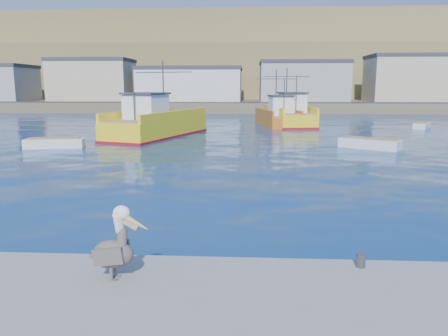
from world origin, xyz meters
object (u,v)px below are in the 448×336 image
at_px(skiff_left, 55,144).
at_px(skiff_mid, 370,144).
at_px(skiff_far, 422,126).
at_px(boat_orange, 278,116).
at_px(trawler_yellow_a, 156,124).
at_px(trawler_yellow_b, 289,116).
at_px(pelican, 115,248).

distance_m(skiff_left, skiff_mid, 22.50).
distance_m(skiff_left, skiff_far, 36.15).
bearing_deg(skiff_mid, boat_orange, 107.09).
height_order(trawler_yellow_a, boat_orange, trawler_yellow_a).
bearing_deg(trawler_yellow_b, skiff_mid, -77.78).
relative_size(skiff_left, skiff_far, 1.17).
bearing_deg(skiff_left, trawler_yellow_a, 52.34).
height_order(skiff_mid, pelican, pelican).
height_order(boat_orange, skiff_far, boat_orange).
xyz_separation_m(boat_orange, pelican, (-5.89, -40.42, 0.11)).
bearing_deg(trawler_yellow_a, skiff_mid, -21.49).
relative_size(trawler_yellow_a, trawler_yellow_b, 1.11).
xyz_separation_m(trawler_yellow_b, pelican, (-7.18, -41.77, 0.13)).
bearing_deg(skiff_mid, trawler_yellow_a, 158.51).
xyz_separation_m(skiff_left, pelican, (11.23, -22.09, 0.88)).
relative_size(skiff_mid, skiff_far, 1.18).
relative_size(trawler_yellow_a, boat_orange, 1.41).
height_order(trawler_yellow_a, skiff_far, trawler_yellow_a).
bearing_deg(skiff_mid, pelican, -116.07).
xyz_separation_m(trawler_yellow_a, skiff_far, (26.31, 9.17, -0.85)).
height_order(trawler_yellow_b, skiff_far, trawler_yellow_b).
bearing_deg(pelican, skiff_left, 116.96).
distance_m(trawler_yellow_b, skiff_left, 26.96).
relative_size(skiff_left, pelican, 2.73).
bearing_deg(trawler_yellow_a, boat_orange, 43.71).
height_order(trawler_yellow_b, boat_orange, trawler_yellow_b).
bearing_deg(boat_orange, trawler_yellow_a, -136.29).
relative_size(boat_orange, skiff_mid, 2.15).
bearing_deg(boat_orange, skiff_left, -133.05).
bearing_deg(trawler_yellow_a, trawler_yellow_b, 43.98).
distance_m(boat_orange, skiff_left, 25.10).
bearing_deg(skiff_far, boat_orange, 173.57).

